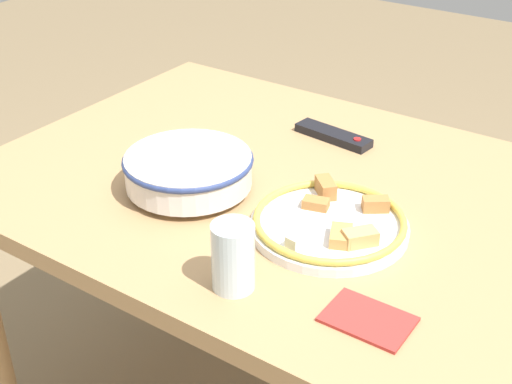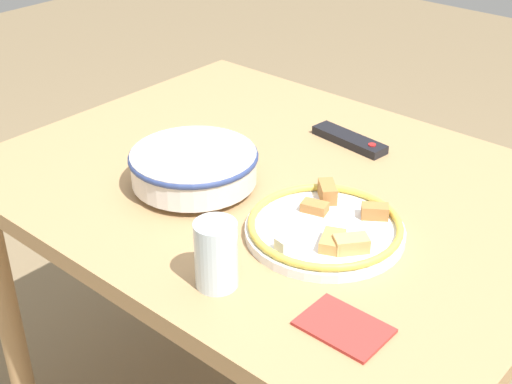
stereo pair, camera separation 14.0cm
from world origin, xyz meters
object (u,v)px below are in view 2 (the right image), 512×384
object	(u,v)px
tv_remote	(349,140)
drinking_glass	(216,255)
noodle_bowl	(194,166)
food_plate	(326,228)

from	to	relation	value
tv_remote	drinking_glass	bearing A→B (deg)	19.57
noodle_bowl	drinking_glass	xyz separation A→B (m)	(0.27, -0.21, 0.01)
noodle_bowl	food_plate	world-z (taller)	noodle_bowl
drinking_glass	noodle_bowl	bearing A→B (deg)	141.62
noodle_bowl	drinking_glass	bearing A→B (deg)	-38.38
tv_remote	drinking_glass	distance (m)	0.61
food_plate	drinking_glass	distance (m)	0.25
food_plate	tv_remote	distance (m)	0.40
food_plate	tv_remote	size ratio (longest dim) A/B	1.52
noodle_bowl	tv_remote	size ratio (longest dim) A/B	1.36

